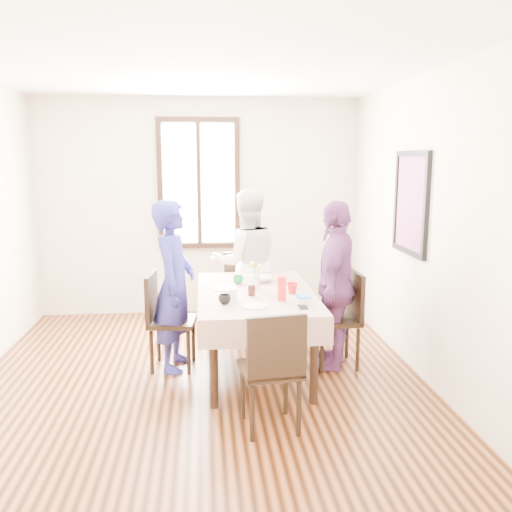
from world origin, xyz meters
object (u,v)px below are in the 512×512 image
chair_right (336,319)px  chair_left (172,321)px  dining_table (255,332)px  person_right (334,285)px  person_left (174,286)px  chair_far (246,294)px  chair_near (270,369)px  person_far (246,263)px

chair_right → chair_left: bearing=84.4°
dining_table → chair_right: chair_right is taller
chair_left → person_right: person_right is taller
person_left → person_right: person_left is taller
chair_left → person_left: 0.34m
person_left → person_right: 1.50m
chair_far → chair_near: size_ratio=1.00×
person_far → person_left: bearing=43.5°
person_left → person_right: bearing=-83.5°
dining_table → person_right: person_right is taller
chair_far → person_right: person_right is taller
chair_left → chair_far: bearing=147.0°
dining_table → person_left: person_left is taller
chair_right → chair_far: 1.29m
chair_far → person_left: person_left is taller
chair_left → chair_right: same height
chair_far → person_left: (-0.75, -0.94, 0.34)m
dining_table → chair_near: (0.00, -1.09, 0.08)m
chair_right → chair_far: same height
chair_left → dining_table: bearing=85.4°
chair_near → person_right: size_ratio=0.57×
person_left → chair_right: bearing=-83.5°
dining_table → person_left: size_ratio=1.00×
chair_left → person_right: size_ratio=0.57×
chair_left → person_left: person_left is taller
dining_table → person_far: 1.16m
chair_far → chair_right: bearing=117.0°
chair_left → chair_far: 1.22m
chair_left → person_left: bearing=96.4°
chair_right → person_right: 0.34m
person_right → person_far: bearing=-121.8°
dining_table → person_right: (0.75, 0.05, 0.42)m
chair_left → chair_far: same height
dining_table → person_right: size_ratio=1.00×
chair_near → chair_right: bearing=48.8°
chair_far → chair_left: bearing=41.1°
chair_near → chair_left: bearing=114.8°
chair_near → person_left: person_left is taller
chair_far → chair_near: (0.00, -2.18, 0.00)m
dining_table → person_far: person_far is taller
chair_far → person_left: 1.25m
chair_right → person_far: person_far is taller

